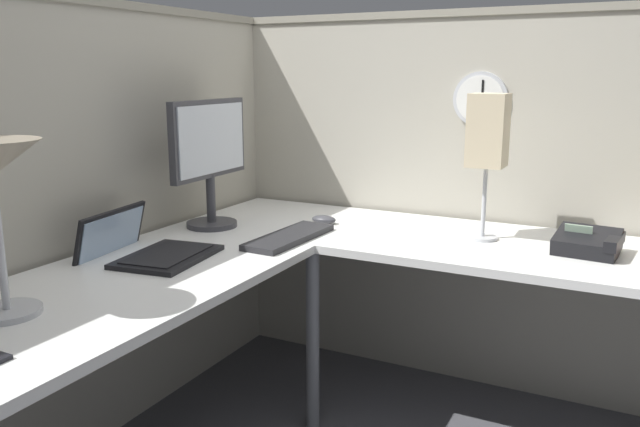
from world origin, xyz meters
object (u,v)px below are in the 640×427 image
Objects in this scene: monitor at (210,153)px; keyboard at (289,237)px; office_phone at (589,243)px; desk_lamp_paper at (488,135)px; wall_clock at (481,99)px; laptop at (142,249)px; computer_mouse at (324,220)px.

monitor is 1.16× the size of keyboard.
office_phone is 0.51m from desk_lamp_paper.
desk_lamp_paper is (0.29, -1.01, 0.09)m from monitor.
laptop is at bearing 141.22° from wall_clock.
keyboard is at bearing 117.96° from desk_lamp_paper.
office_phone is at bearing -89.62° from computer_mouse.
office_phone is (0.30, -1.00, 0.03)m from keyboard.
keyboard is 1.95× the size of wall_clock.
wall_clock is at bearing -36.37° from keyboard.
wall_clock is at bearing 53.48° from office_phone.
monitor is 2.27× the size of wall_clock.
desk_lamp_paper is at bearing -86.08° from computer_mouse.
keyboard is 0.96m from wall_clock.
keyboard is (-0.04, -0.38, -0.28)m from monitor.
desk_lamp_paper reaches higher than keyboard.
computer_mouse is (0.29, 0.00, 0.01)m from keyboard.
office_phone is at bearing -79.51° from monitor.
monitor is 1.10m from wall_clock.
keyboard is 0.80m from desk_lamp_paper.
desk_lamp_paper is at bearing 84.33° from office_phone.
monitor is 2.24× the size of office_phone.
office_phone is at bearing -61.92° from laptop.
desk_lamp_paper is (0.04, -0.63, 0.37)m from computer_mouse.
computer_mouse is at bearing -24.91° from laptop.
computer_mouse is at bearing 3.27° from keyboard.
laptop is 1.92× the size of wall_clock.
laptop is (-0.45, -0.05, -0.27)m from monitor.
office_phone is at bearing -95.67° from desk_lamp_paper.
monitor reaches higher than laptop.
computer_mouse reaches higher than keyboard.
desk_lamp_paper is (0.33, -0.63, 0.37)m from keyboard.
laptop is 0.77m from computer_mouse.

